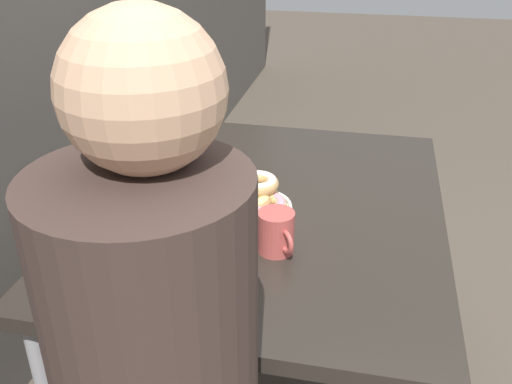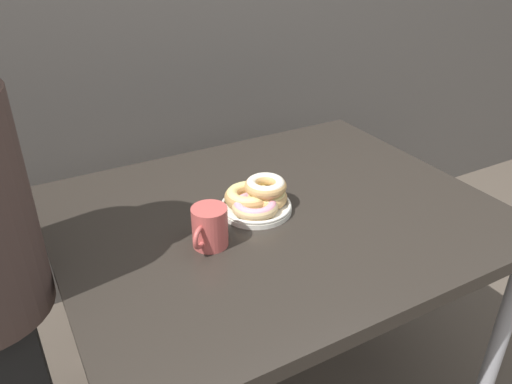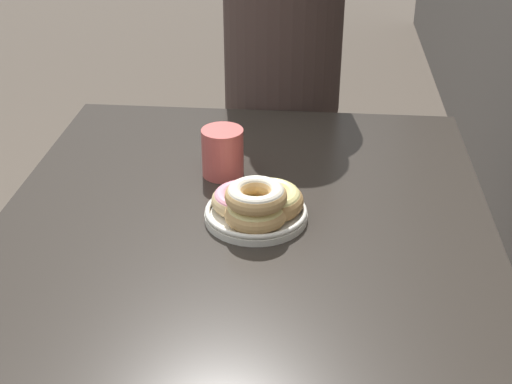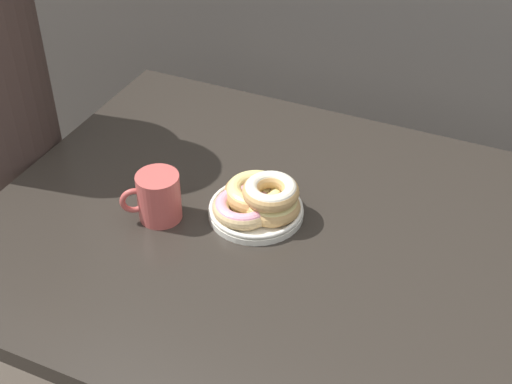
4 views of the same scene
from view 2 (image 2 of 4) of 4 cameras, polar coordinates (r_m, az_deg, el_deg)
name	(u,v)px [view 2 (image 2 of 4)]	position (r m, az deg, el deg)	size (l,w,h in m)	color
dining_table	(276,229)	(1.44, 2.26, -4.26)	(1.20, 0.97, 0.71)	#28231E
donut_plate	(257,198)	(1.39, 0.14, -0.72)	(0.22, 0.23, 0.09)	silver
coffee_mug	(209,227)	(1.24, -5.34, -3.98)	(0.11, 0.10, 0.11)	#B74C47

